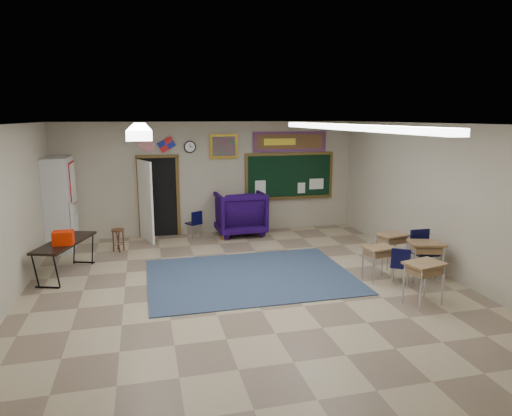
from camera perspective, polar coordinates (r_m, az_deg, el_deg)
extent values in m
plane|color=tan|center=(8.40, -0.78, -10.48)|extent=(9.00, 9.00, 0.00)
cube|color=#A7A087|center=(12.33, -5.62, 3.72)|extent=(8.00, 0.04, 3.00)
cube|color=#A7A087|center=(3.92, 14.89, -13.50)|extent=(8.00, 0.04, 3.00)
cube|color=#A7A087|center=(9.68, 22.91, 0.79)|extent=(0.04, 9.00, 3.00)
cube|color=silver|center=(7.80, -0.84, 10.44)|extent=(8.00, 9.00, 0.04)
cube|color=#2D3A56|center=(9.17, -0.71, -8.51)|extent=(4.00, 3.00, 0.02)
cube|color=black|center=(12.26, -12.05, 1.36)|extent=(0.95, 0.04, 2.10)
cube|color=white|center=(11.83, -13.64, 0.82)|extent=(0.35, 0.86, 2.05)
cube|color=brown|center=(12.81, 4.20, 4.03)|extent=(2.55, 0.05, 1.30)
cube|color=black|center=(12.79, 4.23, 4.02)|extent=(2.40, 0.03, 1.15)
cube|color=brown|center=(12.84, 4.25, 1.34)|extent=(2.40, 0.12, 0.04)
cube|color=#AB180E|center=(12.72, 4.27, 8.27)|extent=(2.10, 0.04, 0.55)
cube|color=brown|center=(12.71, 4.28, 8.27)|extent=(1.90, 0.03, 0.40)
cube|color=olive|center=(12.27, -4.05, 7.70)|extent=(0.75, 0.05, 0.65)
cube|color=#A51466|center=(12.26, -4.03, 7.70)|extent=(0.62, 0.03, 0.52)
cylinder|color=black|center=(12.15, -8.26, 7.57)|extent=(0.32, 0.05, 0.32)
cylinder|color=white|center=(12.13, -8.25, 7.57)|extent=(0.26, 0.02, 0.26)
cube|color=beige|center=(11.78, -23.28, 0.52)|extent=(0.55, 1.25, 2.20)
imported|color=#160535|center=(12.27, -2.09, -0.59)|extent=(1.31, 1.34, 1.18)
cube|color=olive|center=(9.08, 15.14, -4.81)|extent=(0.62, 0.51, 0.04)
cube|color=brown|center=(9.11, 15.11, -5.38)|extent=(0.54, 0.43, 0.11)
cube|color=olive|center=(9.97, 16.70, -3.23)|extent=(0.67, 0.55, 0.04)
cube|color=brown|center=(9.99, 16.67, -3.78)|extent=(0.58, 0.47, 0.12)
cube|color=olive|center=(8.14, 20.35, -6.54)|extent=(0.71, 0.60, 0.04)
cube|color=brown|center=(8.17, 20.30, -7.23)|extent=(0.61, 0.51, 0.12)
cube|color=olive|center=(9.36, 20.55, -4.13)|extent=(0.75, 0.64, 0.04)
cube|color=brown|center=(9.38, 20.51, -4.76)|extent=(0.65, 0.55, 0.13)
cube|color=black|center=(9.84, -22.80, -3.99)|extent=(1.08, 1.77, 0.05)
cube|color=red|center=(9.57, -22.96, -3.45)|extent=(0.37, 0.28, 0.26)
cylinder|color=#532C19|center=(11.19, -16.90, -2.65)|extent=(0.30, 0.30, 0.04)
torus|color=#532C19|center=(11.27, -16.80, -4.31)|extent=(0.25, 0.25, 0.02)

